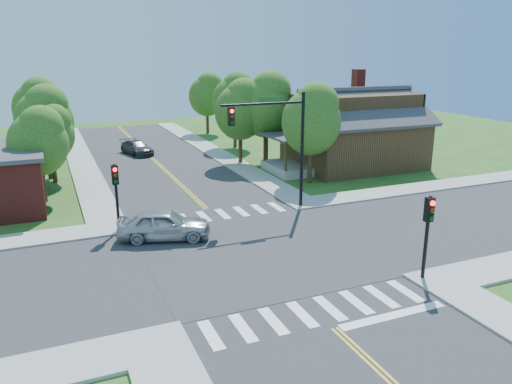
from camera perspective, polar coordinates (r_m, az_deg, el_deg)
name	(u,v)px	position (r m, az deg, el deg)	size (l,w,h in m)	color
ground	(253,253)	(24.64, -0.32, -7.00)	(100.00, 100.00, 0.00)	#2A571B
road_ns	(253,253)	(24.63, -0.32, -6.96)	(10.00, 90.00, 0.04)	#2D2D30
road_ew	(253,253)	(24.63, -0.32, -6.95)	(90.00, 10.00, 0.04)	#2D2D30
intersection_patch	(253,253)	(24.64, -0.32, -7.00)	(10.20, 10.20, 0.06)	#2D2D30
sidewalk_ne	(348,161)	(45.22, 10.49, 3.54)	(40.00, 40.00, 0.14)	#9E9B93
crosswalk_north	(213,215)	(30.06, -4.90, -2.64)	(8.85, 2.00, 0.01)	white
crosswalk_south	(316,311)	(19.63, 6.89, -13.36)	(8.85, 2.00, 0.01)	white
centerline	(253,252)	(24.62, -0.32, -6.90)	(0.30, 90.00, 0.01)	yellow
stop_bar	(393,316)	(19.92, 15.39, -13.54)	(4.60, 0.45, 0.09)	white
signal_mast_ne	(277,133)	(29.76, 2.47, 6.76)	(5.30, 0.42, 7.20)	black
signal_pole_se	(428,222)	(22.10, 19.09, -3.29)	(0.34, 0.42, 3.80)	black
signal_pole_nw	(116,185)	(27.57, -15.73, 0.76)	(0.34, 0.42, 3.80)	black
house_ne	(353,127)	(42.95, 11.08, 7.28)	(13.05, 8.80, 7.11)	#362012
tree_e_a	(313,118)	(36.69, 6.49, 8.45)	(4.37, 4.15, 7.42)	#382314
tree_e_b	(268,103)	(42.87, 1.32, 10.12)	(4.70, 4.46, 7.98)	#382314
tree_e_c	(236,98)	(50.43, -2.36, 10.70)	(4.46, 4.23, 7.58)	#382314
tree_e_d	(208,93)	(59.29, -5.56, 11.16)	(4.21, 4.00, 7.15)	#382314
tree_w_a	(39,140)	(34.54, -23.55, 5.52)	(3.71, 3.52, 6.31)	#382314
tree_w_b	(45,117)	(40.81, -22.97, 7.87)	(4.25, 4.04, 7.22)	#382314
tree_w_c	(38,105)	(49.36, -23.61, 9.10)	(4.32, 4.10, 7.34)	#382314
tree_w_d	(37,99)	(58.54, -23.72, 9.71)	(4.08, 3.87, 6.93)	#382314
tree_house	(241,108)	(42.82, -1.71, 9.56)	(4.33, 4.11, 7.36)	#382314
tree_bldg	(51,131)	(39.56, -22.39, 6.42)	(3.47, 3.29, 5.89)	#382314
car_silver	(164,225)	(26.47, -10.47, -3.72)	(5.14, 3.34, 1.63)	#B6BABE
car_dgrey	(137,148)	(48.57, -13.46, 4.91)	(2.91, 4.72, 1.28)	#343639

